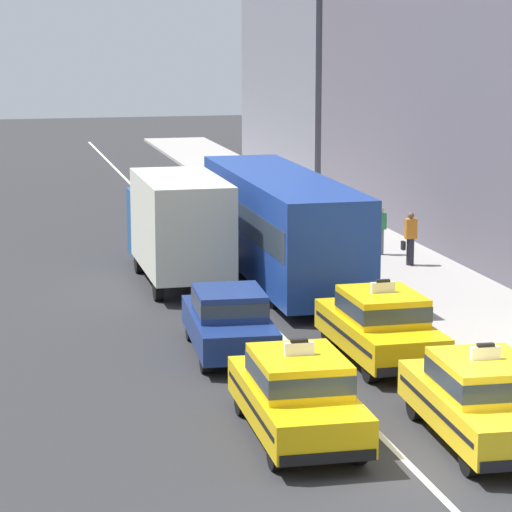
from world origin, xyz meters
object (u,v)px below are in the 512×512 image
Objects in this scene: sedan_left_second at (229,320)px; box_truck_left_third at (177,223)px; pedestrian_mid_block at (410,239)px; bus_right_third at (280,222)px; pedestrian_near_crosswalk at (380,230)px; taxi_right_nearest at (482,399)px; taxi_right_second at (381,325)px; taxi_left_nearest at (297,394)px.

box_truck_left_third reaches higher than sedan_left_second.
bus_right_third is at bearing -170.96° from pedestrian_mid_block.
pedestrian_near_crosswalk is (7.11, 1.95, -0.82)m from box_truck_left_third.
bus_right_third is at bearing 67.33° from sedan_left_second.
box_truck_left_third is at bearing 88.89° from sedan_left_second.
sedan_left_second is 7.78m from taxi_right_nearest.
taxi_right_second is at bearing -72.12° from box_truck_left_third.
sedan_left_second is 2.75× the size of pedestrian_near_crosswalk.
sedan_left_second is at bearing 90.47° from taxi_left_nearest.
box_truck_left_third reaches higher than taxi_right_nearest.
taxi_left_nearest is 5.64m from taxi_right_second.
box_truck_left_third is at bearing 89.55° from taxi_left_nearest.
taxi_left_nearest is at bearing -113.98° from pedestrian_near_crosswalk.
taxi_right_nearest is at bearing -64.96° from sedan_left_second.
taxi_right_nearest and taxi_right_second have the same top height.
taxi_right_second reaches higher than pedestrian_mid_block.
bus_right_third is at bearing -147.62° from pedestrian_near_crosswalk.
pedestrian_mid_block is at bearing 47.70° from sedan_left_second.
taxi_left_nearest reaches higher than pedestrian_near_crosswalk.
pedestrian_mid_block is (7.57, 14.35, 0.12)m from taxi_left_nearest.
box_truck_left_third is at bearing 168.26° from bus_right_third.
bus_right_third is at bearing -11.74° from box_truck_left_third.
taxi_right_second is 12.28m from pedestrian_near_crosswalk.
box_truck_left_third reaches higher than pedestrian_near_crosswalk.
pedestrian_near_crosswalk is 1.91m from pedestrian_mid_block.
sedan_left_second is 8.36m from bus_right_third.
bus_right_third is 6.63× the size of pedestrian_mid_block.
sedan_left_second is 2.61× the size of pedestrian_mid_block.
box_truck_left_third is 4.36× the size of pedestrian_near_crosswalk.
taxi_right_nearest is 1.01× the size of taxi_right_second.
taxi_left_nearest is at bearing 161.87° from taxi_right_nearest.
bus_right_third is (-0.09, 14.71, 0.94)m from taxi_right_nearest.
taxi_left_nearest is 17.76m from pedestrian_near_crosswalk.
taxi_left_nearest is 16.22m from pedestrian_mid_block.
pedestrian_near_crosswalk is at bearing 71.03° from taxi_right_second.
pedestrian_mid_block is at bearing 65.99° from taxi_right_second.
taxi_right_second reaches higher than sedan_left_second.
taxi_left_nearest is 3.41m from taxi_right_nearest.
taxi_right_nearest is 0.41× the size of bus_right_third.
pedestrian_mid_block is (4.32, 15.41, 0.12)m from taxi_right_nearest.
bus_right_third reaches higher than pedestrian_near_crosswalk.
sedan_left_second is at bearing -132.30° from pedestrian_mid_block.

